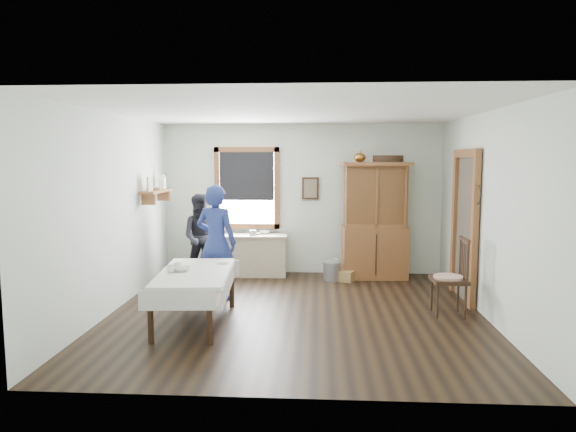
{
  "coord_description": "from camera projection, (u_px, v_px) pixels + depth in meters",
  "views": [
    {
      "loc": [
        0.3,
        -6.77,
        2.09
      ],
      "look_at": [
        -0.13,
        0.3,
        1.29
      ],
      "focal_mm": 32.0,
      "sensor_mm": 36.0,
      "label": 1
    }
  ],
  "objects": [
    {
      "name": "china_hutch",
      "position": [
        375.0,
        221.0,
        8.92
      ],
      "size": [
        1.21,
        0.62,
        2.02
      ],
      "primitive_type": "cube",
      "rotation": [
        0.0,
        0.0,
        0.05
      ],
      "color": "brown",
      "rests_on": "room"
    },
    {
      "name": "woman_blue",
      "position": [
        216.0,
        246.0,
        7.59
      ],
      "size": [
        0.66,
        0.52,
        1.58
      ],
      "primitive_type": "imported",
      "rotation": [
        0.0,
        0.0,
        2.88
      ],
      "color": "navy",
      "rests_on": "room"
    },
    {
      "name": "shelf_bowl",
      "position": [
        157.0,
        188.0,
        8.47
      ],
      "size": [
        0.22,
        0.22,
        0.05
      ],
      "primitive_type": "imported",
      "color": "white",
      "rests_on": "wall_shelf"
    },
    {
      "name": "counter_book",
      "position": [
        252.0,
        234.0,
        9.16
      ],
      "size": [
        0.3,
        0.3,
        0.02
      ],
      "primitive_type": "imported",
      "rotation": [
        0.0,
        0.0,
        0.78
      ],
      "color": "#6F5F4A",
      "rests_on": "work_counter"
    },
    {
      "name": "table_cup_b",
      "position": [
        177.0,
        267.0,
        6.51
      ],
      "size": [
        0.11,
        0.11,
        0.09
      ],
      "primitive_type": "imported",
      "rotation": [
        0.0,
        0.0,
        0.12
      ],
      "color": "white",
      "rests_on": "dining_table"
    },
    {
      "name": "doorway",
      "position": [
        465.0,
        222.0,
        7.53
      ],
      "size": [
        0.09,
        1.14,
        2.22
      ],
      "color": "#4A4135",
      "rests_on": "room"
    },
    {
      "name": "wicker_basket",
      "position": [
        344.0,
        276.0,
        8.75
      ],
      "size": [
        0.37,
        0.32,
        0.18
      ],
      "primitive_type": "cube",
      "rotation": [
        0.0,
        0.0,
        -0.41
      ],
      "color": "tan",
      "rests_on": "room"
    },
    {
      "name": "spindle_chair",
      "position": [
        449.0,
        276.0,
        6.83
      ],
      "size": [
        0.49,
        0.49,
        1.05
      ],
      "primitive_type": "cube",
      "rotation": [
        0.0,
        0.0,
        0.02
      ],
      "color": "#361F12",
      "rests_on": "room"
    },
    {
      "name": "dining_table",
      "position": [
        195.0,
        297.0,
        6.49
      ],
      "size": [
        1.02,
        1.76,
        0.68
      ],
      "primitive_type": "cube",
      "rotation": [
        0.0,
        0.0,
        0.08
      ],
      "color": "silver",
      "rests_on": "room"
    },
    {
      "name": "work_counter",
      "position": [
        251.0,
        255.0,
        9.16
      ],
      "size": [
        1.3,
        0.54,
        0.74
      ],
      "primitive_type": "cube",
      "rotation": [
        0.0,
        0.0,
        0.04
      ],
      "color": "#C8B58B",
      "rests_on": "room"
    },
    {
      "name": "figure_dark",
      "position": [
        203.0,
        241.0,
        8.74
      ],
      "size": [
        0.73,
        0.6,
        1.38
      ],
      "primitive_type": "imported",
      "rotation": [
        0.0,
        0.0,
        0.13
      ],
      "color": "black",
      "rests_on": "room"
    },
    {
      "name": "window",
      "position": [
        247.0,
        184.0,
        9.29
      ],
      "size": [
        1.18,
        0.07,
        1.48
      ],
      "color": "white",
      "rests_on": "room"
    },
    {
      "name": "counter_bowl",
      "position": [
        265.0,
        232.0,
        9.21
      ],
      "size": [
        0.2,
        0.2,
        0.06
      ],
      "primitive_type": "imported",
      "rotation": [
        0.0,
        0.0,
        0.1
      ],
      "color": "white",
      "rests_on": "work_counter"
    },
    {
      "name": "room",
      "position": [
        296.0,
        214.0,
        6.82
      ],
      "size": [
        5.01,
        5.01,
        2.7
      ],
      "color": "black",
      "rests_on": "ground"
    },
    {
      "name": "table_cup_a",
      "position": [
        171.0,
        269.0,
        6.38
      ],
      "size": [
        0.14,
        0.14,
        0.09
      ],
      "primitive_type": "imported",
      "rotation": [
        0.0,
        0.0,
        -0.25
      ],
      "color": "white",
      "rests_on": "dining_table"
    },
    {
      "name": "pail",
      "position": [
        332.0,
        271.0,
        8.79
      ],
      "size": [
        0.35,
        0.35,
        0.32
      ],
      "primitive_type": "cube",
      "rotation": [
        0.0,
        0.0,
        0.17
      ],
      "color": "#93979B",
      "rests_on": "room"
    },
    {
      "name": "wall_shelf",
      "position": [
        157.0,
        190.0,
        8.46
      ],
      "size": [
        0.24,
        1.0,
        0.44
      ],
      "color": "brown",
      "rests_on": "room"
    },
    {
      "name": "table_bowl",
      "position": [
        182.0,
        269.0,
        6.45
      ],
      "size": [
        0.23,
        0.23,
        0.06
      ],
      "primitive_type": "imported",
      "rotation": [
        0.0,
        0.0,
        -0.04
      ],
      "color": "white",
      "rests_on": "dining_table"
    },
    {
      "name": "rug_beater",
      "position": [
        478.0,
        186.0,
        6.93
      ],
      "size": [
        0.01,
        0.27,
        0.27
      ],
      "primitive_type": "torus",
      "rotation": [
        0.0,
        1.57,
        0.0
      ],
      "color": "black",
      "rests_on": "room"
    },
    {
      "name": "framed_picture",
      "position": [
        310.0,
        188.0,
        9.22
      ],
      "size": [
        0.3,
        0.04,
        0.4
      ],
      "primitive_type": "cube",
      "color": "#361F12",
      "rests_on": "room"
    }
  ]
}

